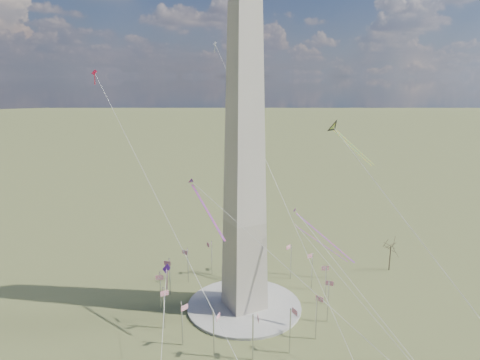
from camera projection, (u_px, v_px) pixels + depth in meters
name	position (u px, v px, depth m)	size (l,w,h in m)	color
ground	(244.00, 307.00, 135.60)	(2000.00, 2000.00, 0.00)	#565E2F
plaza	(244.00, 306.00, 135.50)	(36.00, 36.00, 0.80)	#AFA9A0
washington_monument	(245.00, 159.00, 124.31)	(15.56, 15.56, 100.00)	#B7A99A
flagpole_ring	(244.00, 286.00, 133.89)	(54.40, 54.40, 13.00)	silver
tree_near	(391.00, 245.00, 159.11)	(8.22, 8.22, 14.39)	#423528
kite_delta_black	(336.00, 130.00, 140.59)	(9.62, 16.70, 13.68)	black
kite_diamond_purple	(167.00, 272.00, 122.36)	(1.81, 2.76, 8.38)	#45186F
kite_streamer_left	(316.00, 229.00, 121.62)	(10.77, 16.83, 13.01)	red
kite_streamer_mid	(203.00, 202.00, 118.08)	(3.30, 19.09, 13.12)	red
kite_streamer_right	(314.00, 238.00, 153.51)	(15.61, 13.98, 13.57)	red
kite_small_red	(94.00, 74.00, 127.56)	(1.62, 1.45, 4.43)	red
kite_small_white	(215.00, 45.00, 163.91)	(1.25, 1.55, 4.07)	silver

